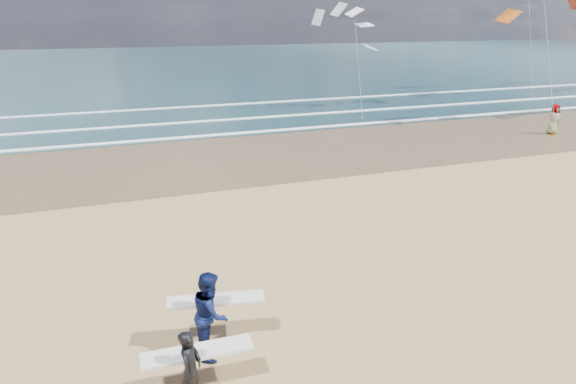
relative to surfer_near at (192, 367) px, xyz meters
name	(u,v)px	position (x,y,z in m)	size (l,w,h in m)	color
wet_sand_strip	(464,133)	(20.90, 18.49, -0.85)	(220.00, 12.00, 0.01)	brown
ocean	(244,63)	(20.90, 72.49, -0.84)	(220.00, 100.00, 0.02)	#1B373C
foam_breakers	(385,108)	(20.90, 28.59, -0.80)	(220.00, 11.70, 0.05)	white
surfer_near	(192,367)	(0.00, 0.00, 0.00)	(2.22, 1.01, 1.67)	black
surfer_far	(211,313)	(0.70, 1.49, 0.16)	(2.26, 1.39, 2.01)	#0B143D
beachgoer_0	(554,119)	(26.02, 16.34, 0.11)	(0.95, 0.62, 1.93)	#443832
kite_0	(547,35)	(25.72, 17.70, 5.25)	(6.35, 4.80, 10.66)	slate
kite_1	(357,48)	(17.69, 27.87, 4.06)	(6.05, 4.77, 8.67)	slate
kite_5	(530,22)	(37.54, 31.45, 5.84)	(5.08, 4.66, 12.67)	slate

